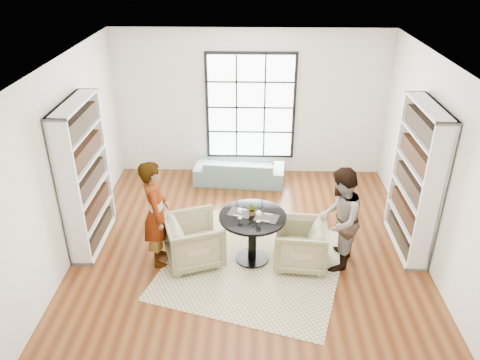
{
  "coord_description": "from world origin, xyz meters",
  "views": [
    {
      "loc": [
        0.03,
        -6.11,
        4.52
      ],
      "look_at": [
        -0.14,
        0.4,
        1.12
      ],
      "focal_mm": 35.0,
      "sensor_mm": 36.0,
      "label": 1
    }
  ],
  "objects_px": {
    "pedestal_table": "(252,228)",
    "sofa": "(239,171)",
    "armchair_right": "(300,244)",
    "person_right": "(339,220)",
    "person_left": "(156,214)",
    "armchair_left": "(194,240)",
    "flower_centerpiece": "(253,209)",
    "wine_glass_right": "(259,214)",
    "wine_glass_left": "(240,211)"
  },
  "relations": [
    {
      "from": "flower_centerpiece",
      "to": "person_left",
      "type": "bearing_deg",
      "value": -176.74
    },
    {
      "from": "wine_glass_left",
      "to": "flower_centerpiece",
      "type": "relative_size",
      "value": 0.92
    },
    {
      "from": "person_left",
      "to": "wine_glass_right",
      "type": "relative_size",
      "value": 9.23
    },
    {
      "from": "person_right",
      "to": "wine_glass_right",
      "type": "bearing_deg",
      "value": -67.36
    },
    {
      "from": "pedestal_table",
      "to": "armchair_left",
      "type": "xyz_separation_m",
      "value": [
        -0.89,
        -0.06,
        -0.2
      ]
    },
    {
      "from": "person_left",
      "to": "person_right",
      "type": "distance_m",
      "value": 2.72
    },
    {
      "from": "person_left",
      "to": "wine_glass_left",
      "type": "relative_size",
      "value": 9.74
    },
    {
      "from": "person_left",
      "to": "wine_glass_right",
      "type": "bearing_deg",
      "value": -105.48
    },
    {
      "from": "pedestal_table",
      "to": "armchair_right",
      "type": "relative_size",
      "value": 1.29
    },
    {
      "from": "person_left",
      "to": "flower_centerpiece",
      "type": "xyz_separation_m",
      "value": [
        1.44,
        0.08,
        0.05
      ]
    },
    {
      "from": "wine_glass_left",
      "to": "armchair_right",
      "type": "bearing_deg",
      "value": -0.7
    },
    {
      "from": "person_left",
      "to": "person_right",
      "type": "relative_size",
      "value": 1.05
    },
    {
      "from": "pedestal_table",
      "to": "flower_centerpiece",
      "type": "relative_size",
      "value": 5.32
    },
    {
      "from": "armchair_left",
      "to": "flower_centerpiece",
      "type": "xyz_separation_m",
      "value": [
        0.89,
        0.08,
        0.52
      ]
    },
    {
      "from": "flower_centerpiece",
      "to": "armchair_left",
      "type": "bearing_deg",
      "value": -174.73
    },
    {
      "from": "wine_glass_right",
      "to": "flower_centerpiece",
      "type": "xyz_separation_m",
      "value": [
        -0.09,
        0.18,
        -0.04
      ]
    },
    {
      "from": "person_left",
      "to": "flower_centerpiece",
      "type": "bearing_deg",
      "value": -98.44
    },
    {
      "from": "armchair_right",
      "to": "person_right",
      "type": "distance_m",
      "value": 0.72
    },
    {
      "from": "sofa",
      "to": "flower_centerpiece",
      "type": "height_order",
      "value": "flower_centerpiece"
    },
    {
      "from": "sofa",
      "to": "wine_glass_left",
      "type": "bearing_deg",
      "value": 96.46
    },
    {
      "from": "wine_glass_left",
      "to": "pedestal_table",
      "type": "bearing_deg",
      "value": 21.39
    },
    {
      "from": "person_right",
      "to": "sofa",
      "type": "bearing_deg",
      "value": -130.84
    },
    {
      "from": "pedestal_table",
      "to": "armchair_right",
      "type": "bearing_deg",
      "value": -6.66
    },
    {
      "from": "pedestal_table",
      "to": "person_right",
      "type": "relative_size",
      "value": 0.62
    },
    {
      "from": "armchair_left",
      "to": "person_left",
      "type": "xyz_separation_m",
      "value": [
        -0.55,
        0.0,
        0.47
      ]
    },
    {
      "from": "person_right",
      "to": "wine_glass_left",
      "type": "relative_size",
      "value": 9.31
    },
    {
      "from": "person_right",
      "to": "wine_glass_right",
      "type": "height_order",
      "value": "person_right"
    },
    {
      "from": "armchair_right",
      "to": "person_right",
      "type": "height_order",
      "value": "person_right"
    },
    {
      "from": "armchair_right",
      "to": "flower_centerpiece",
      "type": "bearing_deg",
      "value": -93.51
    },
    {
      "from": "person_left",
      "to": "wine_glass_right",
      "type": "distance_m",
      "value": 1.53
    },
    {
      "from": "armchair_left",
      "to": "flower_centerpiece",
      "type": "height_order",
      "value": "flower_centerpiece"
    },
    {
      "from": "wine_glass_left",
      "to": "armchair_left",
      "type": "bearing_deg",
      "value": 178.49
    },
    {
      "from": "sofa",
      "to": "wine_glass_right",
      "type": "xyz_separation_m",
      "value": [
        0.36,
        -2.76,
        0.68
      ]
    },
    {
      "from": "pedestal_table",
      "to": "person_left",
      "type": "xyz_separation_m",
      "value": [
        -1.44,
        -0.06,
        0.27
      ]
    },
    {
      "from": "armchair_left",
      "to": "wine_glass_left",
      "type": "xyz_separation_m",
      "value": [
        0.7,
        -0.02,
        0.55
      ]
    },
    {
      "from": "armchair_right",
      "to": "wine_glass_left",
      "type": "relative_size",
      "value": 4.48
    },
    {
      "from": "wine_glass_right",
      "to": "armchair_right",
      "type": "bearing_deg",
      "value": 6.32
    },
    {
      "from": "sofa",
      "to": "flower_centerpiece",
      "type": "xyz_separation_m",
      "value": [
        0.27,
        -2.58,
        0.64
      ]
    },
    {
      "from": "sofa",
      "to": "person_left",
      "type": "relative_size",
      "value": 1.06
    },
    {
      "from": "pedestal_table",
      "to": "sofa",
      "type": "xyz_separation_m",
      "value": [
        -0.27,
        2.6,
        -0.32
      ]
    },
    {
      "from": "armchair_right",
      "to": "wine_glass_right",
      "type": "xyz_separation_m",
      "value": [
        -0.64,
        -0.07,
        0.58
      ]
    },
    {
      "from": "armchair_right",
      "to": "person_left",
      "type": "relative_size",
      "value": 0.46
    },
    {
      "from": "person_left",
      "to": "armchair_right",
      "type": "bearing_deg",
      "value": -102.49
    },
    {
      "from": "wine_glass_right",
      "to": "flower_centerpiece",
      "type": "bearing_deg",
      "value": 115.13
    },
    {
      "from": "sofa",
      "to": "pedestal_table",
      "type": "bearing_deg",
      "value": 100.63
    },
    {
      "from": "person_right",
      "to": "person_left",
      "type": "bearing_deg",
      "value": -71.39
    },
    {
      "from": "person_right",
      "to": "wine_glass_right",
      "type": "xyz_separation_m",
      "value": [
        -1.19,
        -0.07,
        0.13
      ]
    },
    {
      "from": "person_right",
      "to": "flower_centerpiece",
      "type": "bearing_deg",
      "value": -75.76
    },
    {
      "from": "wine_glass_left",
      "to": "flower_centerpiece",
      "type": "height_order",
      "value": "flower_centerpiece"
    },
    {
      "from": "armchair_right",
      "to": "person_left",
      "type": "height_order",
      "value": "person_left"
    }
  ]
}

